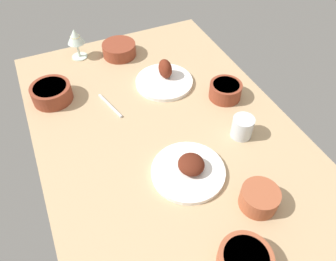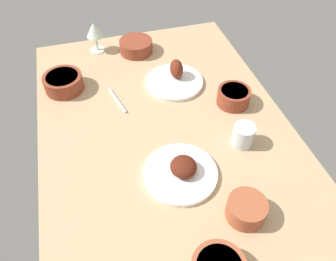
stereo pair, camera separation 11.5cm
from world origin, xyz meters
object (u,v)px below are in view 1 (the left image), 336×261
object	(u,v)px
bowl_onions	(259,198)
water_tumbler	(242,127)
plate_far_side	(164,78)
wine_glass	(75,38)
plate_near_viewer	(189,169)
bowl_pasta	(225,90)
bowl_soup	(120,49)
fork_loose	(110,106)
bowl_cream	(245,261)
bowl_sauce	(51,93)

from	to	relation	value
bowl_onions	water_tumbler	distance (cm)	27.89
plate_far_side	wine_glass	xyz separation A→B (cm)	(32.59, 27.97, 7.94)
bowl_onions	water_tumbler	bearing A→B (deg)	-22.66
plate_near_viewer	bowl_pasta	xyz separation A→B (cm)	(27.23, -29.54, 1.73)
plate_far_side	wine_glass	bearing A→B (deg)	40.63
bowl_soup	wine_glass	xyz separation A→B (cm)	(6.01, 17.52, 6.78)
bowl_soup	water_tumbler	world-z (taller)	water_tumbler
plate_near_viewer	fork_loose	distance (cm)	42.90
bowl_pasta	water_tumbler	size ratio (longest dim) A/B	1.59
bowl_cream	bowl_onions	xyz separation A→B (cm)	(13.56, -13.84, 0.46)
bowl_soup	bowl_onions	size ratio (longest dim) A/B	1.32
bowl_soup	bowl_sauce	world-z (taller)	bowl_sauce
bowl_sauce	water_tumbler	world-z (taller)	water_tumbler
water_tumbler	bowl_pasta	bearing A→B (deg)	-14.83
plate_near_viewer	bowl_sauce	xyz separation A→B (cm)	(53.75, 33.07, 1.79)
wine_glass	plate_near_viewer	bearing A→B (deg)	-168.02
bowl_pasta	water_tumbler	bearing A→B (deg)	165.17
bowl_soup	bowl_pasta	bearing A→B (deg)	-147.47
plate_near_viewer	wine_glass	bearing A→B (deg)	11.98
wine_glass	water_tumbler	distance (cm)	82.04
bowl_sauce	water_tumbler	xyz separation A→B (cm)	(-46.59, -57.30, 0.49)
plate_far_side	bowl_soup	size ratio (longest dim) A/B	1.58
fork_loose	wine_glass	bearing A→B (deg)	-10.56
plate_far_side	bowl_soup	bearing A→B (deg)	21.46
bowl_soup	bowl_cream	size ratio (longest dim) A/B	1.06
bowl_soup	bowl_cream	bearing A→B (deg)	179.28
bowl_sauce	bowl_cream	xyz separation A→B (cm)	(-85.88, -32.71, -0.52)
bowl_soup	bowl_onions	bearing A→B (deg)	-172.13
fork_loose	bowl_pasta	bearing A→B (deg)	-121.70
bowl_sauce	bowl_pasta	size ratio (longest dim) A/B	1.23
bowl_onions	bowl_cream	bearing A→B (deg)	134.42
plate_near_viewer	bowl_soup	bearing A→B (deg)	-0.75
bowl_soup	water_tumbler	distance (cm)	68.97
bowl_sauce	water_tumbler	bearing A→B (deg)	-129.11
bowl_cream	bowl_pasta	size ratio (longest dim) A/B	1.12
plate_far_side	bowl_sauce	size ratio (longest dim) A/B	1.53
wine_glass	fork_loose	xyz separation A→B (cm)	(-37.52, -2.68, -9.53)
bowl_cream	bowl_onions	world-z (taller)	bowl_onions
bowl_cream	fork_loose	distance (cm)	73.99
plate_far_side	fork_loose	distance (cm)	25.81
plate_far_side	bowl_sauce	world-z (taller)	plate_far_side
plate_far_side	bowl_pasta	bearing A→B (deg)	-135.18
bowl_onions	plate_far_side	bearing A→B (deg)	1.87
wine_glass	bowl_cream	bearing A→B (deg)	-171.63
plate_far_side	bowl_cream	distance (cm)	78.52
plate_far_side	bowl_soup	world-z (taller)	plate_far_side
bowl_sauce	wine_glass	xyz separation A→B (cm)	(24.34, -16.50, 6.44)
bowl_pasta	wine_glass	xyz separation A→B (cm)	(50.85, 46.12, 6.50)
bowl_cream	bowl_pasta	distance (cm)	66.48
bowl_onions	wine_glass	distance (cm)	101.43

